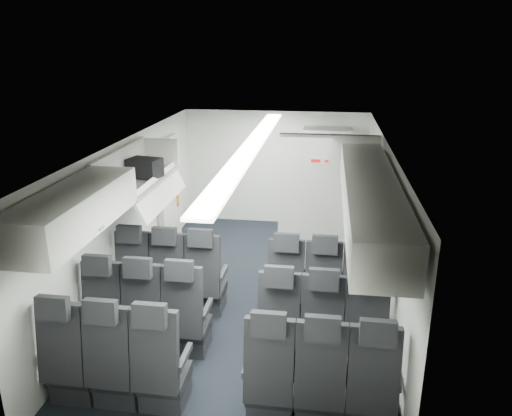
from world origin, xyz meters
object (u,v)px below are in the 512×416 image
(seat_row_mid, at_px, (233,325))
(flight_attendant, at_px, (293,203))
(seat_row_front, at_px, (246,287))
(galley_unit, at_px, (325,180))
(seat_row_rear, at_px, (215,376))
(boarding_door, at_px, (169,193))
(carry_on_bag, at_px, (145,168))

(seat_row_mid, height_order, flight_attendant, flight_attendant)
(seat_row_front, height_order, galley_unit, galley_unit)
(seat_row_front, height_order, seat_row_mid, same)
(galley_unit, distance_m, flight_attendant, 1.06)
(seat_row_rear, distance_m, boarding_door, 4.25)
(boarding_door, height_order, carry_on_bag, carry_on_bag)
(seat_row_mid, distance_m, galley_unit, 4.30)
(galley_unit, xyz_separation_m, boarding_door, (-2.59, -1.17, 0.00))
(seat_row_mid, bearing_deg, flight_attendant, 82.34)
(galley_unit, height_order, boarding_door, galley_unit)
(galley_unit, relative_size, boarding_door, 1.02)
(galley_unit, bearing_deg, flight_attendant, -119.31)
(boarding_door, distance_m, flight_attendant, 2.10)
(seat_row_front, bearing_deg, flight_attendant, 79.45)
(galley_unit, distance_m, carry_on_bag, 3.78)
(carry_on_bag, bearing_deg, seat_row_rear, -46.02)
(seat_row_mid, distance_m, flight_attendant, 3.29)
(carry_on_bag, bearing_deg, seat_row_mid, -31.54)
(boarding_door, bearing_deg, seat_row_mid, -61.23)
(seat_row_mid, distance_m, carry_on_bag, 2.37)
(galley_unit, height_order, flight_attendant, galley_unit)
(galley_unit, xyz_separation_m, carry_on_bag, (-2.34, -2.84, 0.86))
(flight_attendant, distance_m, carry_on_bag, 2.84)
(flight_attendant, xyz_separation_m, carry_on_bag, (-1.82, -1.92, 1.03))
(seat_row_front, relative_size, galley_unit, 1.75)
(boarding_door, bearing_deg, carry_on_bag, -81.43)
(seat_row_front, relative_size, carry_on_bag, 8.13)
(seat_row_rear, relative_size, flight_attendant, 2.13)
(flight_attendant, height_order, carry_on_bag, carry_on_bag)
(flight_attendant, relative_size, carry_on_bag, 3.82)
(carry_on_bag, bearing_deg, galley_unit, 62.46)
(flight_attendant, bearing_deg, carry_on_bag, 113.47)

